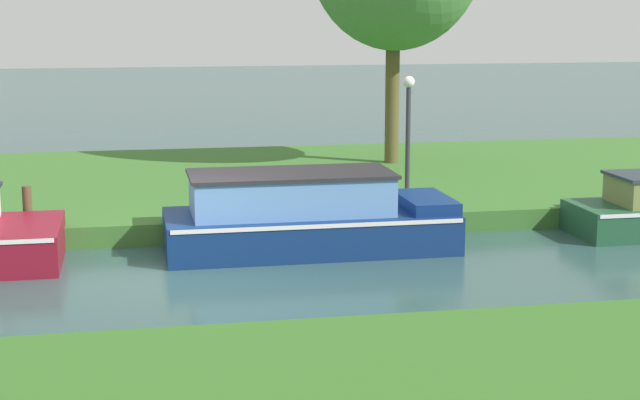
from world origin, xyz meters
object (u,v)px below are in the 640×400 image
navy_narrowboat (307,217)px  mooring_post_near (27,205)px  mooring_post_far (324,195)px  lamp_post (408,121)px

navy_narrowboat → mooring_post_near: (-4.91, 1.41, 0.13)m
navy_narrowboat → mooring_post_far: 1.53m
navy_narrowboat → lamp_post: bearing=42.8°
lamp_post → navy_narrowboat: bearing=-137.2°
mooring_post_near → mooring_post_far: 5.50m
mooring_post_far → mooring_post_near: bearing=180.0°
mooring_post_near → navy_narrowboat: bearing=-16.0°
lamp_post → mooring_post_far: size_ratio=3.84×
navy_narrowboat → mooring_post_far: navy_narrowboat is taller
navy_narrowboat → mooring_post_far: size_ratio=7.81×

